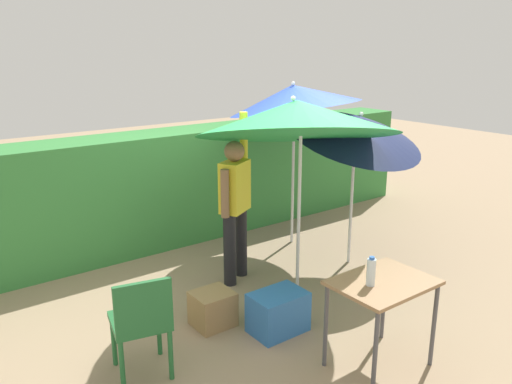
# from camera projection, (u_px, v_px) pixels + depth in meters

# --- Properties ---
(ground_plane) EXTENTS (24.00, 24.00, 0.00)m
(ground_plane) POSITION_uv_depth(u_px,v_px,m) (273.00, 298.00, 5.44)
(ground_plane) COLOR #9E8466
(hedge_row) EXTENTS (8.00, 0.70, 1.50)m
(hedge_row) POSITION_uv_depth(u_px,v_px,m) (173.00, 186.00, 6.91)
(hedge_row) COLOR #38843D
(hedge_row) RESTS_ON ground_plane
(umbrella_rainbow) EXTENTS (2.11, 2.06, 2.39)m
(umbrella_rainbow) POSITION_uv_depth(u_px,v_px,m) (297.00, 118.00, 5.10)
(umbrella_rainbow) COLOR silver
(umbrella_rainbow) RESTS_ON ground_plane
(umbrella_orange) EXTENTS (1.70, 1.69, 2.27)m
(umbrella_orange) POSITION_uv_depth(u_px,v_px,m) (294.00, 97.00, 6.44)
(umbrella_orange) COLOR silver
(umbrella_orange) RESTS_ON ground_plane
(umbrella_yellow) EXTENTS (1.57, 1.58, 2.04)m
(umbrella_yellow) POSITION_uv_depth(u_px,v_px,m) (358.00, 128.00, 5.92)
(umbrella_yellow) COLOR silver
(umbrella_yellow) RESTS_ON ground_plane
(person_vendor) EXTENTS (0.52, 0.37, 1.88)m
(person_vendor) POSITION_uv_depth(u_px,v_px,m) (235.00, 201.00, 5.63)
(person_vendor) COLOR black
(person_vendor) RESTS_ON ground_plane
(chair_plastic) EXTENTS (0.52, 0.52, 0.89)m
(chair_plastic) POSITION_uv_depth(u_px,v_px,m) (141.00, 320.00, 4.02)
(chair_plastic) COLOR #236633
(chair_plastic) RESTS_ON ground_plane
(cooler_box) EXTENTS (0.51, 0.36, 0.39)m
(cooler_box) POSITION_uv_depth(u_px,v_px,m) (278.00, 312.00, 4.77)
(cooler_box) COLOR #2D6BB7
(cooler_box) RESTS_ON ground_plane
(crate_cardboard) EXTENTS (0.37, 0.33, 0.34)m
(crate_cardboard) POSITION_uv_depth(u_px,v_px,m) (213.00, 309.00, 4.89)
(crate_cardboard) COLOR #9E7A4C
(crate_cardboard) RESTS_ON ground_plane
(folding_table) EXTENTS (0.80, 0.60, 0.77)m
(folding_table) POSITION_uv_depth(u_px,v_px,m) (382.00, 292.00, 4.12)
(folding_table) COLOR #4C4C51
(folding_table) RESTS_ON ground_plane
(bottle_water) EXTENTS (0.07, 0.07, 0.24)m
(bottle_water) POSITION_uv_depth(u_px,v_px,m) (371.00, 272.00, 3.99)
(bottle_water) COLOR silver
(bottle_water) RESTS_ON folding_table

